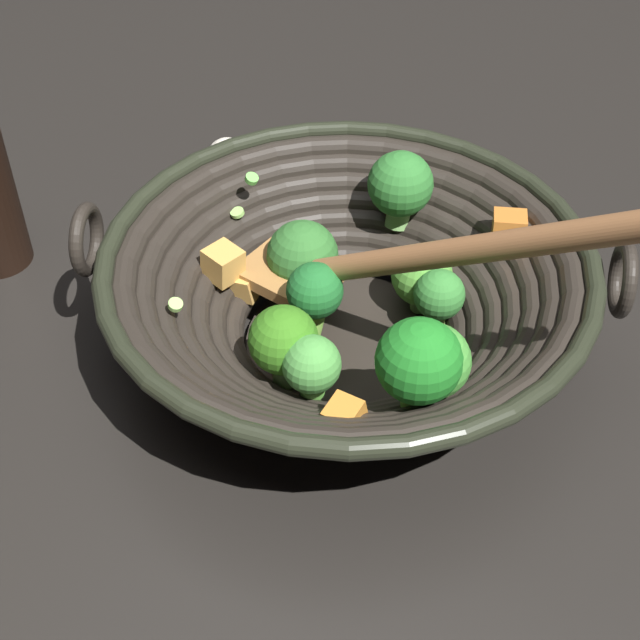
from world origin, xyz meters
The scene contains 3 objects.
ground_plane centered at (0.00, 0.00, 0.00)m, with size 4.00×4.00×0.00m, color black.
wok centered at (0.00, 0.00, 0.06)m, with size 0.35×0.42×0.23m.
garlic_bulb centered at (0.17, 0.19, 0.02)m, with size 0.04×0.04×0.04m, color silver.
Camera 1 is at (-0.47, -0.18, 0.50)m, focal length 52.35 mm.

